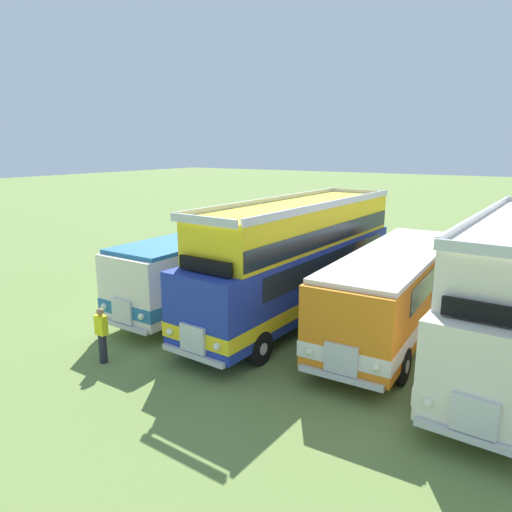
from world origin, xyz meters
TOP-DOWN VIEW (x-y plane):
  - bus_first_in_row at (-14.51, 0.29)m, footprint 2.78×11.28m
  - bus_second_in_row at (-10.88, 0.04)m, footprint 3.16×11.74m
  - bus_third_in_row at (-7.26, 0.09)m, footprint 2.75×9.87m
  - marshal_person at (-14.01, -6.70)m, footprint 0.36×0.24m

SIDE VIEW (x-z plane):
  - marshal_person at x=-14.01m, z-range 0.02..1.75m
  - bus_third_in_row at x=-7.26m, z-range 0.26..3.25m
  - bus_first_in_row at x=-14.51m, z-range 0.26..3.25m
  - bus_second_in_row at x=-10.88m, z-range 0.10..4.62m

